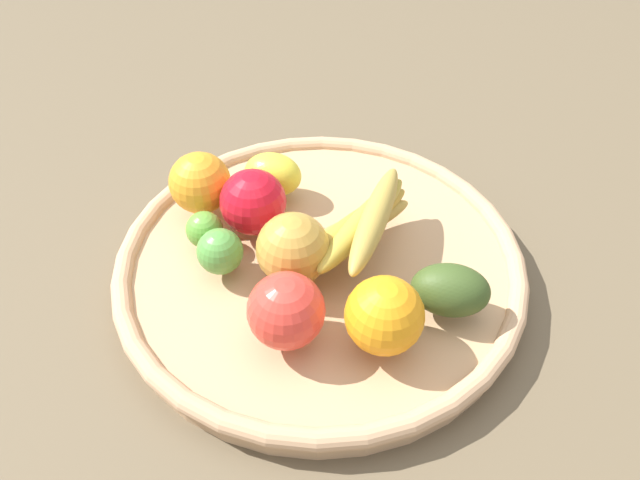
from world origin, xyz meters
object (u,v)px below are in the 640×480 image
at_px(apple_1, 293,249).
at_px(banana_bunch, 360,225).
at_px(lime_0, 204,230).
at_px(lime_1, 220,251).
at_px(orange_1, 384,316).
at_px(orange_0, 200,183).
at_px(apple_0, 286,311).
at_px(avocado, 450,290).
at_px(lemon_0, 273,174).
at_px(apple_2, 253,202).

bearing_deg(apple_1, banana_bunch, -171.18).
height_order(banana_bunch, apple_1, apple_1).
xyz_separation_m(lime_0, lime_1, (-0.01, 0.04, 0.00)).
xyz_separation_m(orange_1, orange_0, (0.11, -0.25, -0.00)).
relative_size(orange_1, apple_0, 1.01).
xyz_separation_m(lime_1, avocado, (-0.19, 0.14, 0.00)).
bearing_deg(orange_1, orange_0, -66.47).
bearing_deg(apple_1, apple_0, 65.39).
xyz_separation_m(banana_bunch, orange_0, (0.14, -0.13, 0.00)).
distance_m(apple_0, orange_0, 0.21).
distance_m(lemon_0, apple_2, 0.07).
bearing_deg(lemon_0, banana_bunch, 114.11).
height_order(lime_0, apple_2, apple_2).
bearing_deg(lime_1, lemon_0, -132.67).
distance_m(lime_0, orange_0, 0.06).
bearing_deg(orange_0, lime_1, 86.54).
relative_size(lime_1, apple_1, 0.65).
bearing_deg(banana_bunch, lime_1, -9.65).
height_order(apple_0, avocado, apple_0).
distance_m(banana_bunch, apple_0, 0.14).
bearing_deg(orange_0, banana_bunch, 137.59).
bearing_deg(lime_0, banana_bunch, 156.16).
bearing_deg(orange_0, apple_2, 129.33).
relative_size(apple_0, apple_1, 0.97).
bearing_deg(lime_0, lime_1, 98.34).
bearing_deg(lemon_0, apple_1, 79.97).
xyz_separation_m(lime_0, avocado, (-0.20, 0.18, 0.01)).
bearing_deg(apple_1, orange_1, 113.68).
relative_size(banana_bunch, apple_1, 2.28).
height_order(apple_1, orange_0, apple_1).
relative_size(lemon_0, orange_0, 0.98).
xyz_separation_m(lime_0, apple_0, (-0.04, 0.15, 0.02)).
distance_m(banana_bunch, orange_0, 0.19).
relative_size(apple_0, orange_0, 1.04).
bearing_deg(lime_0, orange_0, -101.64).
distance_m(banana_bunch, avocado, 0.12).
distance_m(lemon_0, orange_0, 0.09).
bearing_deg(lime_1, apple_0, 107.45).
relative_size(lemon_0, lime_0, 1.71).
bearing_deg(apple_0, avocado, 170.37).
relative_size(lime_1, apple_2, 0.66).
bearing_deg(apple_0, lime_0, -75.04).
height_order(lime_0, apple_0, apple_0).
bearing_deg(banana_bunch, apple_1, 8.82).
bearing_deg(lime_0, apple_1, 132.55).
height_order(lemon_0, orange_0, orange_0).
bearing_deg(orange_1, apple_0, -25.59).
bearing_deg(lime_1, avocado, 144.87).
distance_m(apple_2, orange_0, 0.07).
bearing_deg(avocado, apple_0, -9.63).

